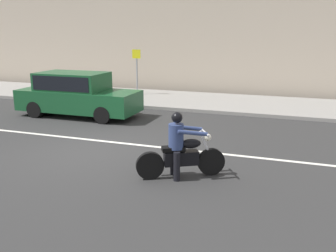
# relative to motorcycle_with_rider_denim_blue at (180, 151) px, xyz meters

# --- Properties ---
(ground_plane) EXTENTS (80.00, 80.00, 0.00)m
(ground_plane) POSITION_rel_motorcycle_with_rider_denim_blue_xyz_m (-2.91, 1.03, -0.63)
(ground_plane) COLOR #2D2D2D
(sidewalk_slab) EXTENTS (40.00, 4.40, 0.14)m
(sidewalk_slab) POSITION_rel_motorcycle_with_rider_denim_blue_xyz_m (-2.91, 9.03, -0.56)
(sidewalk_slab) COLOR gray
(sidewalk_slab) RESTS_ON ground_plane
(lane_marking_stripe) EXTENTS (18.00, 0.14, 0.01)m
(lane_marking_stripe) POSITION_rel_motorcycle_with_rider_denim_blue_xyz_m (-2.09, 1.93, -0.63)
(lane_marking_stripe) COLOR silver
(lane_marking_stripe) RESTS_ON ground_plane
(motorcycle_with_rider_denim_blue) EXTENTS (1.86, 1.14, 1.54)m
(motorcycle_with_rider_denim_blue) POSITION_rel_motorcycle_with_rider_denim_blue_xyz_m (0.00, 0.00, 0.00)
(motorcycle_with_rider_denim_blue) COLOR black
(motorcycle_with_rider_denim_blue) RESTS_ON ground_plane
(parked_sedan_forest_green) EXTENTS (4.79, 1.82, 1.72)m
(parked_sedan_forest_green) POSITION_rel_motorcycle_with_rider_denim_blue_xyz_m (-5.76, 4.70, 0.25)
(parked_sedan_forest_green) COLOR #164C28
(parked_sedan_forest_green) RESTS_ON ground_plane
(street_sign_post) EXTENTS (0.44, 0.08, 2.29)m
(street_sign_post) POSITION_rel_motorcycle_with_rider_denim_blue_xyz_m (-5.30, 9.52, 0.90)
(street_sign_post) COLOR gray
(street_sign_post) RESTS_ON sidewalk_slab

